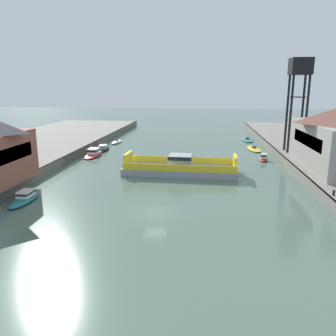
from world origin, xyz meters
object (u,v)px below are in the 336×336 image
at_px(chain_ferry, 180,168).
at_px(moored_boat_mid_right, 264,158).
at_px(moored_boat_upstream_a, 93,153).
at_px(crane_tower, 300,76).
at_px(moored_boat_near_left, 247,140).
at_px(moored_boat_mid_left, 254,149).
at_px(moored_boat_near_right, 103,148).
at_px(moored_boat_far_right, 25,198).
at_px(moored_boat_far_left, 117,142).

height_order(chain_ferry, moored_boat_mid_right, chain_ferry).
relative_size(moored_boat_upstream_a, crane_tower, 0.47).
bearing_deg(crane_tower, moored_boat_near_left, 103.90).
height_order(moored_boat_mid_left, moored_boat_mid_right, moored_boat_mid_right).
xyz_separation_m(moored_boat_near_right, moored_boat_far_right, (0.68, -36.42, 0.04)).
height_order(moored_boat_near_right, moored_boat_mid_right, moored_boat_mid_right).
distance_m(moored_boat_near_right, moored_boat_upstream_a, 7.00).
bearing_deg(chain_ferry, moored_boat_mid_left, 57.07).
bearing_deg(moored_boat_far_left, moored_boat_mid_left, -10.46).
relative_size(moored_boat_near_right, moored_boat_far_left, 1.23).
bearing_deg(moored_boat_near_right, chain_ferry, -45.99).
relative_size(chain_ferry, moored_boat_far_right, 2.86).
relative_size(moored_boat_near_right, moored_boat_far_right, 1.23).
relative_size(moored_boat_near_left, moored_boat_upstream_a, 1.01).
distance_m(moored_boat_near_right, moored_boat_mid_left, 35.11).
bearing_deg(moored_boat_mid_left, chain_ferry, -122.93).
relative_size(moored_boat_near_left, moored_boat_far_right, 1.27).
relative_size(moored_boat_mid_left, moored_boat_far_left, 1.27).
bearing_deg(moored_boat_near_right, moored_boat_far_right, -88.93).
distance_m(moored_boat_mid_left, moored_boat_far_left, 34.91).
relative_size(chain_ferry, moored_boat_mid_right, 3.86).
xyz_separation_m(moored_boat_mid_left, moored_boat_mid_right, (0.20, -11.70, 0.31)).
bearing_deg(moored_boat_far_left, moored_boat_near_right, -93.03).
xyz_separation_m(moored_boat_near_left, moored_boat_mid_left, (-0.07, -13.73, -0.01)).
distance_m(moored_boat_mid_right, moored_boat_far_left, 38.97).
bearing_deg(chain_ferry, crane_tower, 31.88).
relative_size(moored_boat_far_left, moored_boat_far_right, 1.00).
height_order(moored_boat_near_left, moored_boat_mid_left, moored_boat_near_left).
distance_m(chain_ferry, moored_boat_far_left, 35.70).
xyz_separation_m(chain_ferry, moored_boat_near_left, (15.63, 37.74, -0.80)).
relative_size(moored_boat_mid_left, moored_boat_far_right, 1.27).
xyz_separation_m(moored_boat_far_right, moored_boat_upstream_a, (-0.74, 29.42, 0.09)).
distance_m(moored_boat_far_left, moored_boat_upstream_a, 17.35).
height_order(moored_boat_far_right, moored_boat_upstream_a, moored_boat_upstream_a).
bearing_deg(moored_boat_upstream_a, moored_boat_far_right, -88.56).
distance_m(moored_boat_upstream_a, crane_tower, 43.87).
height_order(moored_boat_near_right, moored_boat_mid_left, moored_boat_near_right).
bearing_deg(moored_boat_near_left, moored_boat_far_right, -122.33).
distance_m(moored_boat_near_left, moored_boat_near_right, 39.20).
bearing_deg(moored_boat_mid_left, moored_boat_mid_right, -89.00).
bearing_deg(moored_boat_near_left, moored_boat_near_right, -153.10).
bearing_deg(moored_boat_far_right, crane_tower, 36.56).
distance_m(moored_boat_mid_left, moored_boat_upstream_a, 36.64).
xyz_separation_m(moored_boat_near_left, moored_boat_mid_right, (0.13, -25.44, 0.30)).
relative_size(moored_boat_near_left, moored_boat_far_left, 1.27).
xyz_separation_m(moored_boat_mid_left, moored_boat_upstream_a, (-34.95, -11.00, 0.39)).
xyz_separation_m(moored_boat_far_left, crane_tower, (40.42, -16.89, 15.84)).
bearing_deg(moored_boat_near_left, moored_boat_upstream_a, -144.76).
bearing_deg(moored_boat_upstream_a, moored_boat_mid_right, -1.14).
bearing_deg(moored_boat_mid_right, moored_boat_near_right, 167.62).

